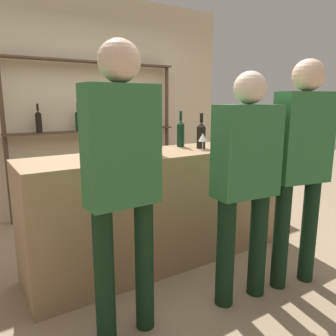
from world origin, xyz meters
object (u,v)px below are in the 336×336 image
counter_bottle_0 (181,133)px  ice_bucket (148,142)px  customer_left (122,171)px  customer_right (302,157)px  customer_center (246,173)px  counter_bottle_2 (201,135)px  wine_glass (203,138)px  counter_bottle_1 (106,139)px

counter_bottle_0 → ice_bucket: size_ratio=1.53×
customer_left → customer_right: customer_left is taller
customer_left → customer_center: size_ratio=1.08×
counter_bottle_2 → customer_center: customer_center is taller
counter_bottle_0 → customer_center: customer_center is taller
counter_bottle_0 → ice_bucket: 0.59m
counter_bottle_0 → wine_glass: counter_bottle_0 is taller
counter_bottle_0 → counter_bottle_1: counter_bottle_0 is taller
counter_bottle_1 → counter_bottle_2: bearing=-13.7°
wine_glass → customer_center: customer_center is taller
customer_left → customer_right: size_ratio=1.02×
counter_bottle_1 → wine_glass: bearing=-20.0°
counter_bottle_2 → ice_bucket: counter_bottle_2 is taller
wine_glass → customer_left: (-1.09, -0.62, -0.07)m
counter_bottle_0 → counter_bottle_1: (-0.76, 0.02, -0.01)m
counter_bottle_1 → customer_center: (0.61, -1.03, -0.18)m
counter_bottle_1 → counter_bottle_0: bearing=-1.2°
counter_bottle_2 → ice_bucket: bearing=-172.4°
counter_bottle_1 → customer_left: 0.96m
ice_bucket → customer_center: 0.83m
counter_bottle_2 → customer_center: (-0.25, -0.82, -0.18)m
counter_bottle_1 → ice_bucket: (0.24, -0.29, -0.01)m
counter_bottle_0 → ice_bucket: (-0.52, -0.28, -0.02)m
counter_bottle_1 → customer_right: (1.11, -1.10, -0.10)m
counter_bottle_0 → wine_glass: bearing=-80.4°
wine_glass → customer_center: (-0.20, -0.73, -0.17)m
counter_bottle_0 → customer_center: bearing=-98.8°
counter_bottle_0 → customer_left: (-1.04, -0.90, -0.09)m
ice_bucket → counter_bottle_2: bearing=7.6°
counter_bottle_0 → counter_bottle_2: 0.22m
counter_bottle_2 → customer_center: bearing=-107.2°
counter_bottle_2 → ice_bucket: (-0.61, -0.08, -0.02)m
wine_glass → customer_left: bearing=-150.2°
counter_bottle_0 → wine_glass: (0.05, -0.28, -0.02)m
counter_bottle_0 → counter_bottle_2: (0.10, -0.19, -0.01)m
counter_bottle_0 → ice_bucket: bearing=-151.8°
customer_center → customer_left: bearing=89.3°
counter_bottle_0 → customer_right: bearing=-72.1°
wine_glass → customer_right: customer_right is taller
ice_bucket → customer_left: 0.82m
ice_bucket → customer_left: size_ratio=0.13×
counter_bottle_2 → customer_right: size_ratio=0.19×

